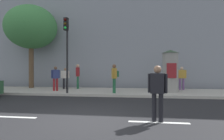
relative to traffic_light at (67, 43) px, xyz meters
The scene contains 13 objects.
ground_plane 6.60m from the traffic_light, 64.73° to the right, with size 80.00×80.00×0.00m, color #232326.
sidewalk_curb 4.32m from the traffic_light, 35.36° to the left, with size 36.00×4.00×0.15m, color #B2ADA3.
lane_markings 6.60m from the traffic_light, 64.73° to the right, with size 25.80×0.16×0.01m.
building_backdrop 7.62m from the traffic_light, 69.88° to the left, with size 36.00×5.00×11.32m, color gray.
traffic_light is the anchor object (origin of this frame).
poster_column 6.59m from the traffic_light, 13.32° to the left, with size 1.06×1.06×2.64m.
street_tree 5.13m from the traffic_light, 143.75° to the left, with size 3.88×3.88×6.30m.
pedestrian_tallest 7.39m from the traffic_light, 46.72° to the right, with size 0.57×0.44×1.70m.
pedestrian_in_light_jacket 3.40m from the traffic_light, 112.86° to the left, with size 0.50×0.48×1.52m.
pedestrian_with_bag 7.98m from the traffic_light, 21.45° to the left, with size 0.63×0.25×1.60m.
pedestrian_near_pole 3.47m from the traffic_light, ahead, with size 0.48×0.58×1.73m.
pedestrian_with_backpack 3.29m from the traffic_light, 93.50° to the left, with size 0.34×0.63×1.79m.
pedestrian_in_red_top 2.62m from the traffic_light, 136.85° to the left, with size 0.49×0.41×1.62m.
Camera 1 is at (1.83, -6.01, 1.60)m, focal length 31.70 mm.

